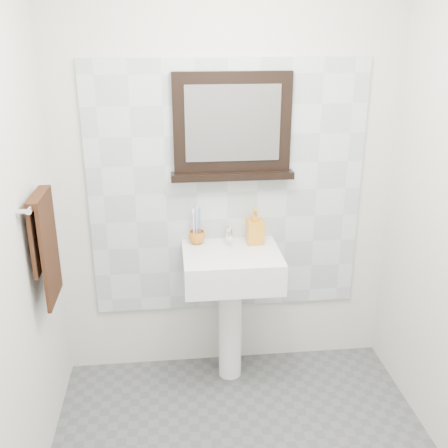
{
  "coord_description": "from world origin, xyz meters",
  "views": [
    {
      "loc": [
        -0.34,
        -1.83,
        2.05
      ],
      "look_at": [
        -0.08,
        0.55,
        1.15
      ],
      "focal_mm": 42.0,
      "sensor_mm": 36.0,
      "label": 1
    }
  ],
  "objects_px": {
    "toothbrush_cup": "(197,237)",
    "framed_mirror": "(232,129)",
    "hand_towel": "(45,240)",
    "pedestal_sink": "(231,281)",
    "soap_dispenser": "(255,226)"
  },
  "relations": [
    {
      "from": "pedestal_sink",
      "to": "hand_towel",
      "type": "xyz_separation_m",
      "value": [
        -0.94,
        -0.3,
        0.42
      ]
    },
    {
      "from": "toothbrush_cup",
      "to": "framed_mirror",
      "type": "xyz_separation_m",
      "value": [
        0.21,
        0.05,
        0.62
      ]
    },
    {
      "from": "pedestal_sink",
      "to": "soap_dispenser",
      "type": "xyz_separation_m",
      "value": [
        0.15,
        0.11,
        0.29
      ]
    },
    {
      "from": "hand_towel",
      "to": "soap_dispenser",
      "type": "bearing_deg",
      "value": 20.41
    },
    {
      "from": "toothbrush_cup",
      "to": "soap_dispenser",
      "type": "xyz_separation_m",
      "value": [
        0.34,
        -0.03,
        0.07
      ]
    },
    {
      "from": "hand_towel",
      "to": "pedestal_sink",
      "type": "bearing_deg",
      "value": 17.42
    },
    {
      "from": "pedestal_sink",
      "to": "hand_towel",
      "type": "bearing_deg",
      "value": -162.58
    },
    {
      "from": "soap_dispenser",
      "to": "framed_mirror",
      "type": "distance_m",
      "value": 0.57
    },
    {
      "from": "framed_mirror",
      "to": "hand_towel",
      "type": "relative_size",
      "value": 1.27
    },
    {
      "from": "toothbrush_cup",
      "to": "framed_mirror",
      "type": "relative_size",
      "value": 0.14
    },
    {
      "from": "toothbrush_cup",
      "to": "framed_mirror",
      "type": "distance_m",
      "value": 0.66
    },
    {
      "from": "toothbrush_cup",
      "to": "framed_mirror",
      "type": "bearing_deg",
      "value": 12.14
    },
    {
      "from": "pedestal_sink",
      "to": "framed_mirror",
      "type": "height_order",
      "value": "framed_mirror"
    },
    {
      "from": "toothbrush_cup",
      "to": "soap_dispenser",
      "type": "distance_m",
      "value": 0.35
    },
    {
      "from": "soap_dispenser",
      "to": "framed_mirror",
      "type": "height_order",
      "value": "framed_mirror"
    }
  ]
}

